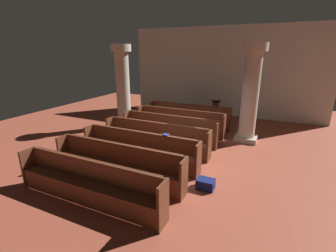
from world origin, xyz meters
The scene contains 14 objects.
ground_plane centered at (0.00, 0.00, 0.00)m, with size 19.20×19.20×0.00m, color #9E4733.
back_wall centered at (0.00, 6.08, 2.25)m, with size 10.00×0.16×4.50m, color silver.
pew_row_0 centered at (-0.92, 3.46, 0.52)m, with size 3.79×0.46×0.97m.
pew_row_1 centered at (-0.92, 2.39, 0.52)m, with size 3.79×0.46×0.97m.
pew_row_2 centered at (-0.92, 1.31, 0.52)m, with size 3.79×0.47×0.97m.
pew_row_3 centered at (-0.92, 0.23, 0.52)m, with size 3.79×0.46×0.97m.
pew_row_4 centered at (-0.92, -0.84, 0.52)m, with size 3.79×0.46×0.97m.
pew_row_5 centered at (-0.92, -1.92, 0.52)m, with size 3.79×0.47×0.97m.
pew_row_6 centered at (-0.92, -3.00, 0.52)m, with size 3.79×0.46×0.97m.
pillar_aisle_side centered at (1.76, 2.56, 1.86)m, with size 0.86×0.86×3.57m.
pillar_far_side centered at (-3.56, 2.19, 1.86)m, with size 0.86×0.86×3.57m.
lectern centered at (0.02, 4.71, 0.45)m, with size 0.48×0.45×1.08m.
hymn_book centered at (-0.12, -0.66, 0.98)m, with size 0.16×0.18×0.03m, color navy.
kneeler_box_navy centered at (1.30, -1.36, 0.12)m, with size 0.43×0.31×0.25m, color navy.
Camera 1 is at (2.63, -6.44, 3.26)m, focal length 25.30 mm.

